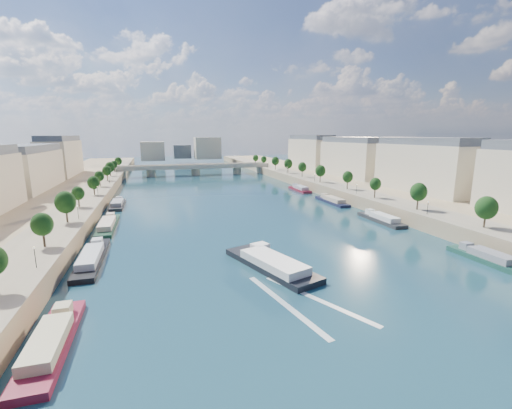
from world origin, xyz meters
TOP-DOWN VIEW (x-y plane):
  - ground at (0.00, 100.00)m, footprint 700.00×700.00m
  - quay_left at (-72.00, 100.00)m, footprint 44.00×520.00m
  - quay_right at (72.00, 100.00)m, footprint 44.00×520.00m
  - pave_left at (-57.00, 100.00)m, footprint 14.00×520.00m
  - pave_right at (57.00, 100.00)m, footprint 14.00×520.00m
  - trees_left at (-55.00, 102.00)m, footprint 4.80×268.80m
  - trees_right at (55.00, 110.00)m, footprint 4.80×268.80m
  - lamps_left at (-52.50, 90.00)m, footprint 0.36×200.36m
  - lamps_right at (52.50, 105.00)m, footprint 0.36×200.36m
  - buildings_left at (-85.00, 112.00)m, footprint 16.00×226.00m
  - buildings_right at (85.00, 112.00)m, footprint 16.00×226.00m
  - skyline at (3.19, 319.52)m, footprint 79.00×42.00m
  - bridge at (0.00, 217.75)m, footprint 112.00×12.00m
  - tour_barge at (-5.57, 28.78)m, footprint 16.01×28.45m
  - wake at (-5.57, 12.17)m, footprint 15.62×25.73m
  - moored_barges_left at (-45.50, 45.47)m, footprint 5.00×159.59m
  - moored_barges_right at (45.50, 58.24)m, footprint 5.00×159.53m

SIDE VIEW (x-z plane):
  - ground at x=0.00m, z-range 0.00..0.00m
  - wake at x=-5.57m, z-range 0.00..0.04m
  - moored_barges_left at x=-45.50m, z-range -0.96..2.64m
  - moored_barges_right at x=45.50m, z-range -0.96..2.64m
  - tour_barge at x=-5.57m, z-range -0.85..2.90m
  - quay_left at x=-72.00m, z-range 0.00..5.00m
  - quay_right at x=72.00m, z-range 0.00..5.00m
  - pave_left at x=-57.00m, z-range 5.00..5.10m
  - pave_right at x=57.00m, z-range 5.00..5.10m
  - bridge at x=0.00m, z-range 1.01..9.16m
  - lamps_left at x=-52.50m, z-range 5.64..9.92m
  - lamps_right at x=52.50m, z-range 5.64..9.92m
  - trees_left at x=-55.00m, z-range 6.35..14.61m
  - trees_right at x=55.00m, z-range 6.35..14.61m
  - skyline at x=3.19m, z-range 3.66..25.66m
  - buildings_left at x=-85.00m, z-range 4.85..28.05m
  - buildings_right at x=85.00m, z-range 4.85..28.05m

